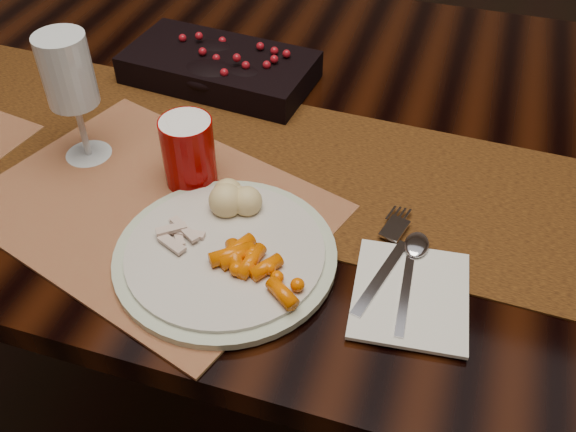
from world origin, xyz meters
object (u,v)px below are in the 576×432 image
(turkey_shreds, at_px, (175,236))
(red_cup, at_px, (188,152))
(mashed_potatoes, at_px, (240,193))
(dinner_plate, at_px, (225,254))
(napkin, at_px, (411,295))
(centerpiece, at_px, (219,63))
(placemat_main, at_px, (152,208))
(dining_table, at_px, (317,279))
(baby_carrots, at_px, (256,266))
(wine_glass, at_px, (75,100))

(turkey_shreds, bearing_deg, red_cup, 105.84)
(turkey_shreds, bearing_deg, mashed_potatoes, 57.75)
(dinner_plate, height_order, turkey_shreds, turkey_shreds)
(napkin, bearing_deg, centerpiece, 130.06)
(centerpiece, xyz_separation_m, placemat_main, (0.04, -0.34, -0.03))
(dinner_plate, relative_size, mashed_potatoes, 3.62)
(mashed_potatoes, bearing_deg, centerpiece, 116.63)
(dining_table, bearing_deg, napkin, -58.75)
(red_cup, bearing_deg, turkey_shreds, -74.16)
(turkey_shreds, bearing_deg, dinner_plate, 2.81)
(placemat_main, height_order, red_cup, red_cup)
(dinner_plate, xyz_separation_m, baby_carrots, (0.05, -0.02, 0.02))
(dining_table, xyz_separation_m, centerpiece, (-0.21, 0.07, 0.41))
(dinner_plate, bearing_deg, napkin, 2.25)
(red_cup, bearing_deg, wine_glass, 177.14)
(baby_carrots, xyz_separation_m, napkin, (0.18, 0.03, -0.02))
(dining_table, distance_m, placemat_main, 0.49)
(centerpiece, bearing_deg, baby_carrots, -62.57)
(baby_carrots, height_order, red_cup, red_cup)
(centerpiece, distance_m, mashed_potatoes, 0.35)
(turkey_shreds, distance_m, red_cup, 0.14)
(baby_carrots, bearing_deg, red_cup, 135.24)
(dinner_plate, bearing_deg, turkey_shreds, -177.19)
(dining_table, xyz_separation_m, wine_glass, (-0.32, -0.19, 0.47))
(turkey_shreds, bearing_deg, napkin, 2.37)
(red_cup, bearing_deg, mashed_potatoes, -26.24)
(centerpiece, height_order, turkey_shreds, centerpiece)
(mashed_potatoes, bearing_deg, baby_carrots, -60.28)
(dinner_plate, relative_size, turkey_shreds, 3.87)
(dinner_plate, relative_size, wine_glass, 1.42)
(dinner_plate, bearing_deg, mashed_potatoes, 97.35)
(centerpiece, xyz_separation_m, wine_glass, (-0.11, -0.26, 0.06))
(turkey_shreds, bearing_deg, placemat_main, 137.04)
(turkey_shreds, relative_size, wine_glass, 0.37)
(centerpiece, distance_m, red_cup, 0.28)
(placemat_main, bearing_deg, dining_table, 75.05)
(centerpiece, xyz_separation_m, napkin, (0.40, -0.39, -0.03))
(baby_carrots, xyz_separation_m, red_cup, (-0.15, 0.15, 0.03))
(centerpiece, bearing_deg, placemat_main, -83.88)
(red_cup, bearing_deg, dinner_plate, -51.39)
(mashed_potatoes, height_order, wine_glass, wine_glass)
(dinner_plate, distance_m, napkin, 0.23)
(dinner_plate, distance_m, turkey_shreds, 0.07)
(placemat_main, height_order, wine_glass, wine_glass)
(dining_table, bearing_deg, baby_carrots, -88.59)
(napkin, bearing_deg, baby_carrots, -176.02)
(dining_table, relative_size, napkin, 11.42)
(mashed_potatoes, xyz_separation_m, napkin, (0.24, -0.07, -0.03))
(centerpiece, bearing_deg, mashed_potatoes, -63.37)
(placemat_main, bearing_deg, napkin, 10.38)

